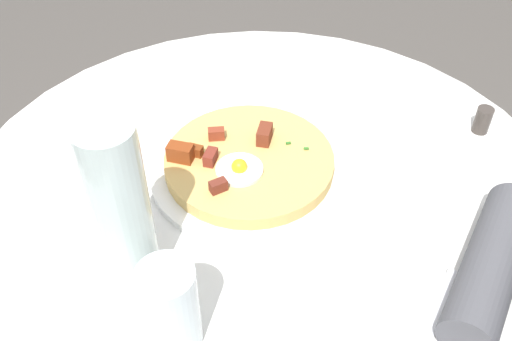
# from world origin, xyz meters

# --- Properties ---
(dining_table) EXTENTS (0.97, 0.97, 0.71)m
(dining_table) POSITION_xyz_m (0.00, 0.00, 0.54)
(dining_table) COLOR silver
(dining_table) RESTS_ON ground_plane
(pizza_plate) EXTENTS (0.32, 0.32, 0.01)m
(pizza_plate) POSITION_xyz_m (0.01, -0.04, 0.71)
(pizza_plate) COLOR white
(pizza_plate) RESTS_ON dining_table
(breakfast_pizza) EXTENTS (0.27, 0.27, 0.05)m
(breakfast_pizza) POSITION_xyz_m (0.01, -0.04, 0.73)
(breakfast_pizza) COLOR tan
(breakfast_pizza) RESTS_ON pizza_plate
(bread_plate) EXTENTS (0.18, 0.18, 0.01)m
(bread_plate) POSITION_xyz_m (-0.26, 0.04, 0.71)
(bread_plate) COLOR silver
(bread_plate) RESTS_ON dining_table
(napkin) EXTENTS (0.22, 0.21, 0.00)m
(napkin) POSITION_xyz_m (-0.08, 0.29, 0.71)
(napkin) COLOR white
(napkin) RESTS_ON dining_table
(fork) EXTENTS (0.15, 0.12, 0.00)m
(fork) POSITION_xyz_m (-0.07, 0.28, 0.71)
(fork) COLOR silver
(fork) RESTS_ON napkin
(knife) EXTENTS (0.15, 0.12, 0.00)m
(knife) POSITION_xyz_m (-0.09, 0.31, 0.71)
(knife) COLOR silver
(knife) RESTS_ON napkin
(water_glass) EXTENTS (0.07, 0.07, 0.13)m
(water_glass) POSITION_xyz_m (0.21, 0.19, 0.77)
(water_glass) COLOR silver
(water_glass) RESTS_ON dining_table
(water_bottle) EXTENTS (0.07, 0.07, 0.25)m
(water_bottle) POSITION_xyz_m (0.23, 0.08, 0.83)
(water_bottle) COLOR silver
(water_bottle) RESTS_ON dining_table
(salt_shaker) EXTENTS (0.03, 0.03, 0.05)m
(salt_shaker) POSITION_xyz_m (0.04, 0.29, 0.73)
(salt_shaker) COLOR white
(salt_shaker) RESTS_ON dining_table
(pepper_shaker) EXTENTS (0.03, 0.03, 0.05)m
(pepper_shaker) POSITION_xyz_m (-0.40, 0.03, 0.73)
(pepper_shaker) COLOR #3F3833
(pepper_shaker) RESTS_ON dining_table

